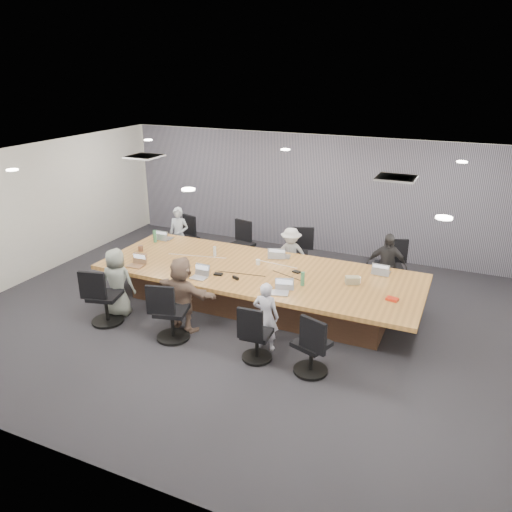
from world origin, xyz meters
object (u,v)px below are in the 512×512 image
at_px(laptop_2, 281,256).
at_px(laptop_6, 279,293).
at_px(laptop_5, 199,278).
at_px(snack_packet, 392,299).
at_px(chair_4, 105,300).
at_px(laptop_0, 165,238).
at_px(chair_2, 296,256).
at_px(bottle_green_right, 303,279).
at_px(conference_table, 258,286).
at_px(person_4, 117,282).
at_px(canvas_bag, 352,280).
at_px(bottle_green_left, 155,236).
at_px(chair_6, 257,338).
at_px(bottle_clear, 215,251).
at_px(person_3, 386,266).
at_px(person_0, 179,235).
at_px(chair_1, 242,248).
at_px(person_6, 266,316).
at_px(laptop_3, 381,272).
at_px(mug_brown, 141,248).
at_px(chair_5, 172,315).
at_px(person_2, 291,255).
at_px(chair_3, 389,270).
at_px(laptop_4, 135,266).
at_px(person_5, 182,294).
at_px(stapler, 236,278).
at_px(chair_7, 311,349).

relative_size(laptop_2, laptop_6, 1.09).
height_order(laptop_5, snack_packet, snack_packet).
bearing_deg(chair_4, laptop_0, 84.61).
bearing_deg(chair_2, bottle_green_right, 93.92).
xyz_separation_m(conference_table, person_4, (-2.19, -1.35, 0.24)).
bearing_deg(person_4, canvas_bag, -173.02).
distance_m(chair_2, bottle_green_left, 3.07).
relative_size(chair_6, bottle_clear, 3.70).
height_order(person_3, bottle_green_right, person_3).
bearing_deg(laptop_6, person_3, 42.74).
height_order(conference_table, bottle_green_right, bottle_green_right).
height_order(person_0, canvas_bag, person_0).
relative_size(chair_1, person_6, 0.72).
distance_m(laptop_3, bottle_green_left, 4.78).
height_order(person_4, laptop_6, person_4).
bearing_deg(snack_packet, mug_brown, 177.60).
bearing_deg(canvas_bag, person_6, -125.31).
bearing_deg(chair_5, chair_1, 81.45).
bearing_deg(chair_6, laptop_2, 99.09).
bearing_deg(bottle_green_left, bottle_clear, -7.77).
xyz_separation_m(laptop_3, bottle_green_right, (-1.14, -1.13, 0.11)).
xyz_separation_m(conference_table, person_2, (0.15, 1.35, 0.19)).
distance_m(chair_3, laptop_5, 3.87).
bearing_deg(canvas_bag, conference_table, -176.97).
xyz_separation_m(chair_4, bottle_green_right, (3.17, 1.37, 0.42)).
distance_m(laptop_4, mug_brown, 0.83).
relative_size(person_5, stapler, 9.20).
bearing_deg(person_6, bottle_green_left, -32.85).
xyz_separation_m(person_4, bottle_green_right, (3.17, 1.02, 0.23)).
distance_m(chair_6, person_3, 3.37).
height_order(laptop_4, stapler, stapler).
xyz_separation_m(chair_7, laptop_6, (-0.88, 0.90, 0.34)).
bearing_deg(person_3, person_5, -142.80).
relative_size(chair_7, bottle_clear, 4.05).
distance_m(chair_2, stapler, 2.31).
height_order(chair_3, chair_6, chair_3).
relative_size(person_3, bottle_green_left, 5.04).
bearing_deg(person_5, conference_table, -110.69).
relative_size(chair_3, bottle_clear, 4.40).
distance_m(chair_3, bottle_green_right, 2.37).
distance_m(conference_table, chair_3, 2.72).
height_order(conference_table, bottle_green_left, bottle_green_left).
xyz_separation_m(person_4, laptop_6, (2.92, 0.55, 0.11)).
distance_m(chair_6, laptop_0, 4.16).
bearing_deg(snack_packet, chair_6, -141.47).
bearing_deg(person_0, person_6, -46.99).
height_order(laptop_2, laptop_4, same).
relative_size(chair_5, canvas_bag, 3.62).
height_order(chair_5, person_6, person_6).
xyz_separation_m(chair_5, chair_6, (1.54, 0.00, -0.07)).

